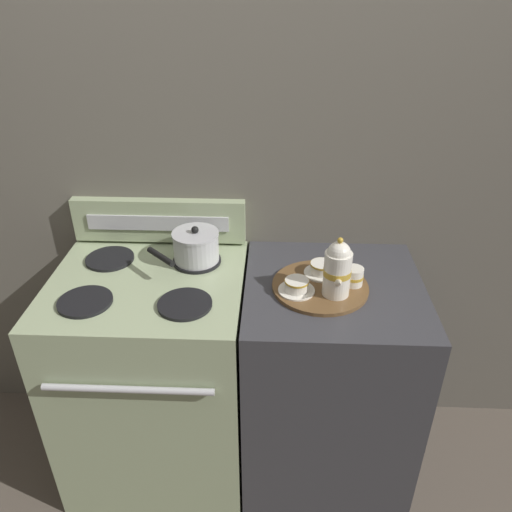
{
  "coord_description": "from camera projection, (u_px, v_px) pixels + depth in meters",
  "views": [
    {
      "loc": [
        0.14,
        -1.5,
        1.93
      ],
      "look_at": [
        0.07,
        0.06,
        1.01
      ],
      "focal_mm": 35.0,
      "sensor_mm": 36.0,
      "label": 1
    }
  ],
  "objects": [
    {
      "name": "teapot",
      "position": [
        338.0,
        269.0,
        1.67
      ],
      "size": [
        0.1,
        0.15,
        0.22
      ],
      "color": "white",
      "rests_on": "serving_tray"
    },
    {
      "name": "stove",
      "position": [
        158.0,
        375.0,
        2.05
      ],
      "size": [
        0.71,
        0.67,
        0.94
      ],
      "color": "#9EAD84",
      "rests_on": "ground"
    },
    {
      "name": "ground_plane",
      "position": [
        239.0,
        453.0,
        2.27
      ],
      "size": [
        6.0,
        6.0,
        0.0
      ],
      "primitive_type": "plane",
      "color": "brown"
    },
    {
      "name": "control_panel",
      "position": [
        159.0,
        220.0,
        2.02
      ],
      "size": [
        0.7,
        0.05,
        0.18
      ],
      "color": "#9EAD84",
      "rests_on": "stove"
    },
    {
      "name": "wall_back",
      "position": [
        240.0,
        201.0,
        2.01
      ],
      "size": [
        6.0,
        0.05,
        2.2
      ],
      "color": "#666056",
      "rests_on": "ground"
    },
    {
      "name": "teacup_right",
      "position": [
        322.0,
        268.0,
        1.82
      ],
      "size": [
        0.13,
        0.13,
        0.05
      ],
      "color": "white",
      "rests_on": "serving_tray"
    },
    {
      "name": "saucepan",
      "position": [
        195.0,
        246.0,
        1.9
      ],
      "size": [
        0.26,
        0.26,
        0.14
      ],
      "color": "#B7B7BC",
      "rests_on": "stove"
    },
    {
      "name": "serving_tray",
      "position": [
        320.0,
        287.0,
        1.77
      ],
      "size": [
        0.34,
        0.34,
        0.01
      ],
      "color": "brown",
      "rests_on": "side_counter"
    },
    {
      "name": "creamer_jug",
      "position": [
        354.0,
        276.0,
        1.76
      ],
      "size": [
        0.07,
        0.07,
        0.07
      ],
      "color": "white",
      "rests_on": "serving_tray"
    },
    {
      "name": "teacup_left",
      "position": [
        297.0,
        286.0,
        1.73
      ],
      "size": [
        0.13,
        0.13,
        0.05
      ],
      "color": "white",
      "rests_on": "serving_tray"
    },
    {
      "name": "side_counter",
      "position": [
        326.0,
        381.0,
        2.03
      ],
      "size": [
        0.65,
        0.64,
        0.93
      ],
      "color": "#38383D",
      "rests_on": "ground"
    }
  ]
}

